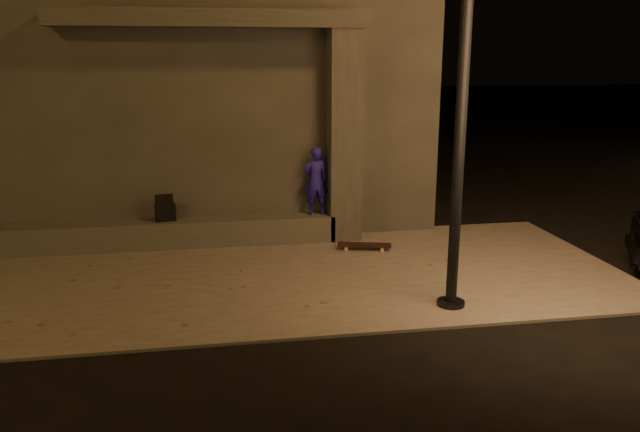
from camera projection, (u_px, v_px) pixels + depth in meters
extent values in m
plane|color=black|center=(267.00, 336.00, 7.35)|extent=(120.00, 120.00, 0.00)
cube|color=#615C55|center=(255.00, 277.00, 9.25)|extent=(11.00, 4.40, 0.04)
cube|color=#393734|center=(188.00, 86.00, 12.74)|extent=(9.00, 5.00, 5.20)
cube|color=#4B4A44|center=(160.00, 233.00, 10.62)|extent=(6.00, 0.55, 0.45)
cube|color=#393734|center=(344.00, 137.00, 10.74)|extent=(0.55, 0.55, 3.60)
cube|color=#393734|center=(210.00, 18.00, 9.95)|extent=(5.00, 0.70, 0.28)
imported|color=#1F1797|center=(316.00, 181.00, 10.85)|extent=(0.45, 0.31, 1.19)
cube|color=black|center=(165.00, 212.00, 10.54)|extent=(0.37, 0.27, 0.28)
cube|color=black|center=(164.00, 199.00, 10.49)|extent=(0.30, 0.08, 0.20)
cube|color=black|center=(364.00, 245.00, 10.44)|extent=(0.92, 0.44, 0.02)
cylinder|color=#D9B456|center=(382.00, 247.00, 10.52)|extent=(0.07, 0.05, 0.06)
cylinder|color=#D9B456|center=(382.00, 250.00, 10.35)|extent=(0.07, 0.05, 0.06)
cylinder|color=#D9B456|center=(347.00, 246.00, 10.57)|extent=(0.07, 0.05, 0.06)
cylinder|color=#D9B456|center=(346.00, 249.00, 10.40)|extent=(0.07, 0.05, 0.06)
cube|color=#99999E|center=(382.00, 246.00, 10.43)|extent=(0.10, 0.19, 0.02)
cube|color=#99999E|center=(346.00, 245.00, 10.47)|extent=(0.10, 0.19, 0.02)
cylinder|color=black|center=(467.00, 15.00, 7.24)|extent=(0.14, 0.14, 7.32)
cylinder|color=black|center=(451.00, 304.00, 8.14)|extent=(0.36, 0.36, 0.10)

